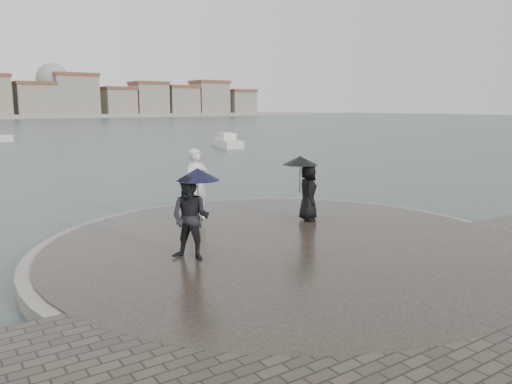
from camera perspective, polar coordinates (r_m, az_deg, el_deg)
ground at (r=10.52m, az=15.22°, el=-11.54°), size 400.00×400.00×0.00m
kerb_ring at (r=12.87m, az=3.29°, el=-6.49°), size 12.50×12.50×0.32m
quay_tip at (r=12.87m, az=3.29°, el=-6.40°), size 11.90×11.90×0.36m
statue at (r=15.09m, az=-6.78°, el=0.87°), size 0.81×0.54×2.16m
visitor_left at (r=11.21m, az=-7.34°, el=-2.04°), size 1.32×1.18×2.04m
visitor_right at (r=14.95m, az=5.74°, el=0.98°), size 1.25×1.14×1.95m
boats at (r=51.12m, az=-17.36°, el=5.57°), size 22.14×23.23×1.50m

